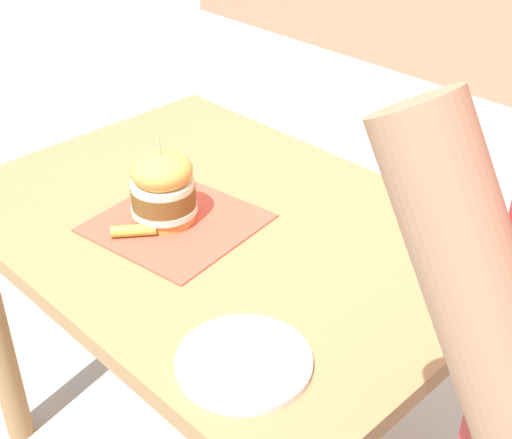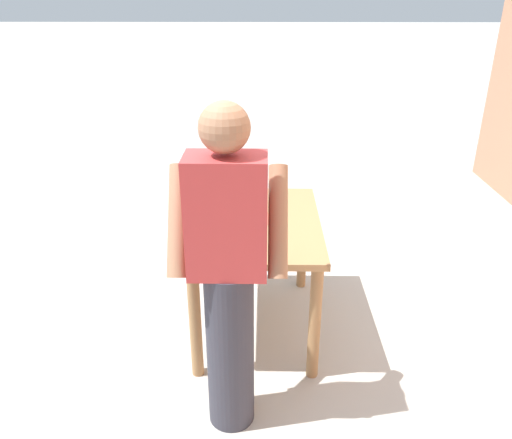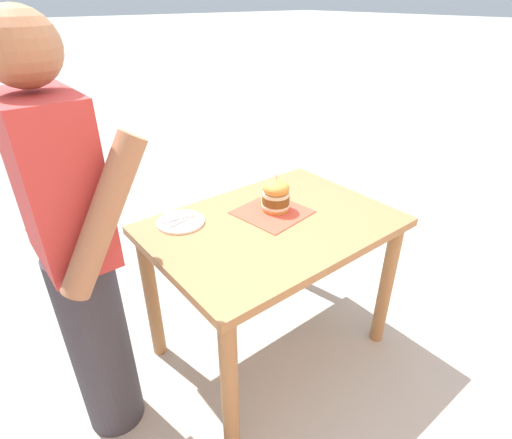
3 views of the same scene
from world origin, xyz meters
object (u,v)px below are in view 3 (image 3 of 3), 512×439
sandwich (276,196)px  diner_across_table (78,257)px  patio_table (272,246)px  pickle_spear (263,202)px  side_plate_with_forks (181,222)px

sandwich → diner_across_table: 0.92m
patio_table → pickle_spear: 0.24m
patio_table → sandwich: (0.08, -0.09, 0.21)m
side_plate_with_forks → diner_across_table: size_ratio=0.13×
diner_across_table → side_plate_with_forks: bearing=-73.7°
sandwich → diner_across_table: diner_across_table is taller
sandwich → pickle_spear: size_ratio=2.10×
patio_table → side_plate_with_forks: 0.45m
sandwich → pickle_spear: sandwich is taller
side_plate_with_forks → sandwich: bearing=-112.7°
pickle_spear → side_plate_with_forks: size_ratio=0.41×
patio_table → sandwich: size_ratio=5.95×
patio_table → pickle_spear: pickle_spear is taller
pickle_spear → diner_across_table: size_ratio=0.05×
patio_table → side_plate_with_forks: bearing=52.3°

